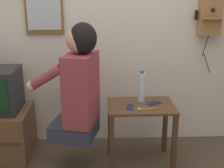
{
  "coord_description": "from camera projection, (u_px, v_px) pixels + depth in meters",
  "views": [
    {
      "loc": [
        -0.02,
        -1.88,
        1.52
      ],
      "look_at": [
        0.09,
        0.61,
        0.77
      ],
      "focal_mm": 50.0,
      "sensor_mm": 36.0,
      "label": 1
    }
  ],
  "objects": [
    {
      "name": "water_bottle",
      "position": [
        141.0,
        87.0,
        2.78
      ],
      "size": [
        0.07,
        0.07,
        0.28
      ],
      "color": "silver",
      "rests_on": "side_table"
    },
    {
      "name": "toothbrush",
      "position": [
        147.0,
        109.0,
        2.6
      ],
      "size": [
        0.18,
        0.05,
        0.02
      ],
      "rotation": [
        0.0,
        0.0,
        1.81
      ],
      "color": "orange",
      "rests_on": "side_table"
    },
    {
      "name": "cell_phone_spare",
      "position": [
        154.0,
        103.0,
        2.74
      ],
      "size": [
        0.14,
        0.11,
        0.01
      ],
      "rotation": [
        0.0,
        0.0,
        -1.05
      ],
      "color": "navy",
      "rests_on": "side_table"
    },
    {
      "name": "wall_back",
      "position": [
        101.0,
        17.0,
        2.99
      ],
      "size": [
        6.8,
        0.05,
        2.55
      ],
      "color": "beige",
      "rests_on": "ground_plane"
    },
    {
      "name": "person",
      "position": [
        78.0,
        84.0,
        2.57
      ],
      "size": [
        0.6,
        0.5,
        0.98
      ],
      "rotation": [
        0.0,
        0.0,
        1.33
      ],
      "color": "#2D3347",
      "rests_on": "ground_plane"
    },
    {
      "name": "wall_phone_antique",
      "position": [
        210.0,
        12.0,
        2.94
      ],
      "size": [
        0.25,
        0.18,
        0.83
      ],
      "color": "#9E6B3D"
    },
    {
      "name": "side_table",
      "position": [
        141.0,
        117.0,
        2.76
      ],
      "size": [
        0.58,
        0.43,
        0.56
      ],
      "color": "#51331E",
      "rests_on": "ground_plane"
    },
    {
      "name": "cell_phone_held",
      "position": [
        130.0,
        106.0,
        2.66
      ],
      "size": [
        0.08,
        0.13,
        0.01
      ],
      "rotation": [
        0.0,
        0.0,
        -0.13
      ],
      "color": "navy",
      "rests_on": "side_table"
    }
  ]
}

